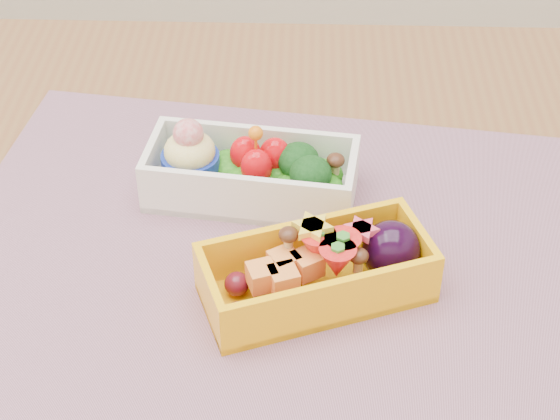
{
  "coord_description": "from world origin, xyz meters",
  "views": [
    {
      "loc": [
        0.03,
        -0.48,
        1.23
      ],
      "look_at": [
        0.01,
        0.04,
        0.79
      ],
      "focal_mm": 59.52,
      "sensor_mm": 36.0,
      "label": 1
    }
  ],
  "objects_px": {
    "placemat": "(270,253)",
    "bento_yellow": "(321,270)",
    "table": "(267,379)",
    "bento_white": "(250,173)"
  },
  "relations": [
    {
      "from": "bento_yellow",
      "to": "table",
      "type": "bearing_deg",
      "value": 152.92
    },
    {
      "from": "bento_white",
      "to": "bento_yellow",
      "type": "height_order",
      "value": "bento_white"
    },
    {
      "from": "placemat",
      "to": "bento_yellow",
      "type": "relative_size",
      "value": 2.8
    },
    {
      "from": "table",
      "to": "bento_yellow",
      "type": "bearing_deg",
      "value": -6.64
    },
    {
      "from": "table",
      "to": "placemat",
      "type": "bearing_deg",
      "value": 87.7
    },
    {
      "from": "bento_white",
      "to": "bento_yellow",
      "type": "relative_size",
      "value": 0.99
    },
    {
      "from": "table",
      "to": "bento_yellow",
      "type": "relative_size",
      "value": 6.84
    },
    {
      "from": "bento_white",
      "to": "table",
      "type": "bearing_deg",
      "value": -73.6
    },
    {
      "from": "table",
      "to": "placemat",
      "type": "xyz_separation_m",
      "value": [
        0.0,
        0.04,
        0.1
      ]
    },
    {
      "from": "placemat",
      "to": "bento_yellow",
      "type": "bearing_deg",
      "value": -48.41
    }
  ]
}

